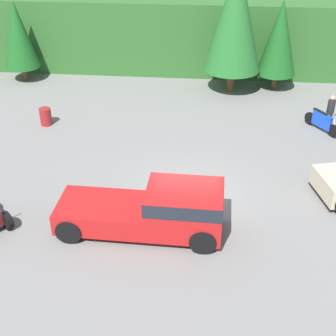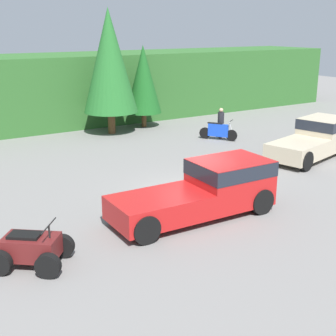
{
  "view_description": "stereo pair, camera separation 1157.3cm",
  "coord_description": "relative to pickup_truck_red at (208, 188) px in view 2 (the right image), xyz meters",
  "views": [
    {
      "loc": [
        0.71,
        -14.88,
        10.51
      ],
      "look_at": [
        -0.77,
        0.65,
        0.95
      ],
      "focal_mm": 50.0,
      "sensor_mm": 36.0,
      "label": 1
    },
    {
      "loc": [
        -10.01,
        -14.02,
        6.23
      ],
      "look_at": [
        -0.77,
        0.65,
        0.95
      ],
      "focal_mm": 50.0,
      "sensor_mm": 36.0,
      "label": 2
    }
  ],
  "objects": [
    {
      "name": "dirt_bike",
      "position": [
        7.14,
        8.53,
        -0.48
      ],
      "size": [
        1.35,
        1.89,
        1.19
      ],
      "rotation": [
        0.0,
        0.0,
        -0.97
      ],
      "color": "black",
      "rests_on": "ground_plane"
    },
    {
      "name": "pickup_truck_red",
      "position": [
        0.0,
        0.0,
        0.0
      ],
      "size": [
        5.74,
        2.21,
        1.81
      ],
      "rotation": [
        0.0,
        0.0,
        -0.02
      ],
      "color": "red",
      "rests_on": "ground_plane"
    },
    {
      "name": "rider_person",
      "position": [
        7.51,
        8.79,
        -0.01
      ],
      "size": [
        0.51,
        0.51,
        1.76
      ],
      "rotation": [
        0.0,
        0.0,
        -0.74
      ],
      "color": "brown",
      "rests_on": "ground_plane"
    },
    {
      "name": "pickup_truck_second",
      "position": [
        9.08,
        3.24,
        -0.0
      ],
      "size": [
        5.59,
        3.25,
        1.81
      ],
      "rotation": [
        0.0,
        0.0,
        0.25
      ],
      "color": "beige",
      "rests_on": "ground_plane"
    },
    {
      "name": "tree_mid_right",
      "position": [
        5.35,
        13.95,
        2.05
      ],
      "size": [
        2.26,
        2.26,
        5.13
      ],
      "color": "brown",
      "rests_on": "ground_plane"
    },
    {
      "name": "ground_plane",
      "position": [
        0.88,
        2.08,
        -0.96
      ],
      "size": [
        80.0,
        80.0,
        0.0
      ],
      "primitive_type": "plane",
      "color": "slate"
    },
    {
      "name": "quad_atv",
      "position": [
        -6.18,
        -0.37,
        -0.47
      ],
      "size": [
        2.39,
        2.29,
        1.22
      ],
      "rotation": [
        0.0,
        0.0,
        -0.67
      ],
      "color": "black",
      "rests_on": "ground_plane"
    },
    {
      "name": "hillside_backdrop",
      "position": [
        0.88,
        18.08,
        1.26
      ],
      "size": [
        44.0,
        6.0,
        4.45
      ],
      "color": "#2D6028",
      "rests_on": "ground_plane"
    },
    {
      "name": "tree_mid_left",
      "position": [
        2.76,
        13.32,
        3.32
      ],
      "size": [
        3.2,
        3.2,
        7.28
      ],
      "color": "brown",
      "rests_on": "ground_plane"
    }
  ]
}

